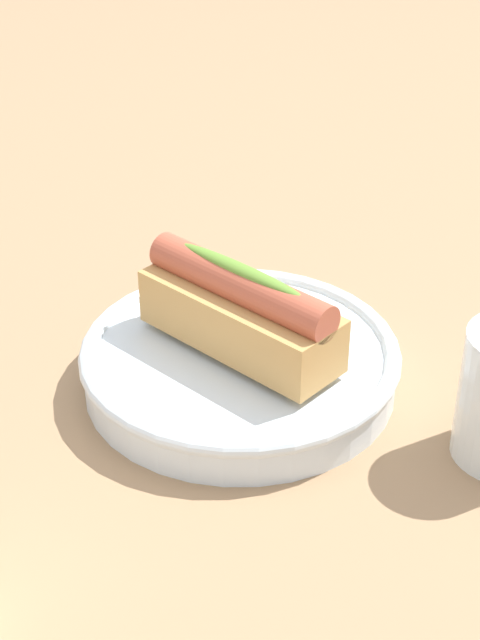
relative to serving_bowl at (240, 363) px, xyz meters
The scene contains 3 objects.
ground_plane 0.03m from the serving_bowl, 131.05° to the left, with size 2.40×2.40×0.00m, color #9E7A56.
serving_bowl is the anchor object (origin of this frame).
hotdog_front 0.04m from the serving_bowl, 63.43° to the right, with size 0.15×0.06×0.06m.
Camera 1 is at (-0.34, 0.43, 0.41)m, focal length 54.98 mm.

